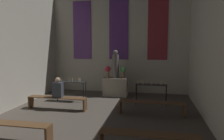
{
  "coord_description": "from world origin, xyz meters",
  "views": [
    {
      "loc": [
        1.83,
        -0.17,
        2.38
      ],
      "look_at": [
        0.0,
        8.94,
        1.31
      ],
      "focal_mm": 35.0,
      "sensor_mm": 36.0,
      "label": 1
    }
  ],
  "objects": [
    {
      "name": "pew_second_right",
      "position": [
        1.72,
        4.46,
        0.34
      ],
      "size": [
        2.22,
        0.36,
        0.46
      ],
      "color": "brown",
      "rests_on": "ground_plane"
    },
    {
      "name": "candle_rack_left",
      "position": [
        -1.68,
        8.49,
        0.7
      ],
      "size": [
        1.23,
        0.37,
        1.03
      ],
      "color": "black",
      "rests_on": "ground_plane"
    },
    {
      "name": "statue",
      "position": [
        0.0,
        9.74,
        1.46
      ],
      "size": [
        0.3,
        0.3,
        1.29
      ],
      "color": "slate",
      "rests_on": "altar"
    },
    {
      "name": "pew_second_left",
      "position": [
        -1.72,
        4.46,
        0.34
      ],
      "size": [
        2.22,
        0.36,
        0.46
      ],
      "color": "brown",
      "rests_on": "ground_plane"
    },
    {
      "name": "candle_rack_right",
      "position": [
        1.67,
        8.49,
        0.7
      ],
      "size": [
        1.23,
        0.37,
        1.03
      ],
      "color": "black",
      "rests_on": "ground_plane"
    },
    {
      "name": "flower_vase_right",
      "position": [
        0.36,
        9.74,
        1.2
      ],
      "size": [
        0.28,
        0.28,
        0.54
      ],
      "color": "#937A5B",
      "rests_on": "altar"
    },
    {
      "name": "flower_vase_left",
      "position": [
        -0.36,
        9.74,
        1.2
      ],
      "size": [
        0.28,
        0.28,
        0.54
      ],
      "color": "#937A5B",
      "rests_on": "altar"
    },
    {
      "name": "wall_back",
      "position": [
        0.0,
        10.69,
        2.63
      ],
      "size": [
        7.01,
        0.16,
        5.2
      ],
      "color": "beige",
      "rests_on": "ground_plane"
    },
    {
      "name": "pew_back_left",
      "position": [
        -1.72,
        7.19,
        0.34
      ],
      "size": [
        2.22,
        0.36,
        0.46
      ],
      "color": "brown",
      "rests_on": "ground_plane"
    },
    {
      "name": "person_seated",
      "position": [
        -1.69,
        7.19,
        0.78
      ],
      "size": [
        0.36,
        0.24,
        0.74
      ],
      "color": "#383D47",
      "rests_on": "pew_back_left"
    },
    {
      "name": "altar",
      "position": [
        0.0,
        9.74,
        0.43
      ],
      "size": [
        1.12,
        0.58,
        0.86
      ],
      "color": "#ADA38E",
      "rests_on": "ground_plane"
    },
    {
      "name": "pew_back_right",
      "position": [
        1.72,
        7.19,
        0.34
      ],
      "size": [
        2.22,
        0.36,
        0.46
      ],
      "color": "brown",
      "rests_on": "ground_plane"
    }
  ]
}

